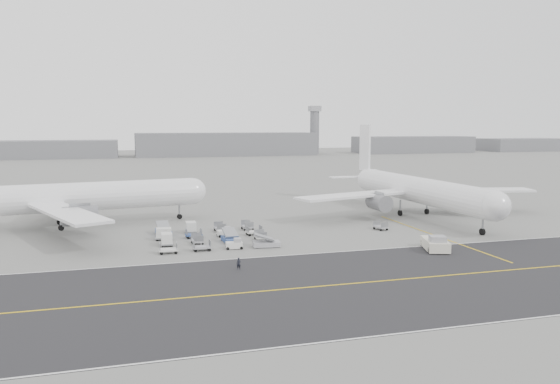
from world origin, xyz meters
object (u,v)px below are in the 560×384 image
object	(u,v)px
airliner_a	(61,198)
jet_bridge	(447,195)
airliner_b	(415,189)
pushback_tug	(435,244)
control_tower	(315,129)
ground_crew_a	(239,264)

from	to	relation	value
airliner_a	jet_bridge	xyz separation A→B (m)	(78.80, -3.96, -1.66)
airliner_a	airliner_b	size ratio (longest dim) A/B	1.00
airliner_a	pushback_tug	world-z (taller)	airliner_a
jet_bridge	airliner_a	bearing A→B (deg)	-179.37
pushback_tug	jet_bridge	xyz separation A→B (m)	(22.12, 31.43, 2.86)
airliner_b	pushback_tug	distance (m)	33.06
airliner_b	airliner_a	bearing A→B (deg)	173.77
control_tower	airliner_a	world-z (taller)	control_tower
control_tower	airliner_b	distance (m)	248.50
airliner_b	ground_crew_a	xyz separation A→B (m)	(-44.49, -32.80, -4.68)
pushback_tug	ground_crew_a	size ratio (longest dim) A/B	5.38
airliner_b	control_tower	bearing A→B (deg)	73.67
airliner_b	jet_bridge	xyz separation A→B (m)	(8.70, 1.56, -1.61)
airliner_a	ground_crew_a	distance (m)	46.33
jet_bridge	ground_crew_a	size ratio (longest dim) A/B	9.19
airliner_b	jet_bridge	size ratio (longest dim) A/B	3.73
ground_crew_a	jet_bridge	bearing A→B (deg)	55.20
control_tower	airliner_a	distance (m)	269.86
control_tower	jet_bridge	bearing A→B (deg)	-102.72
pushback_tug	jet_bridge	bearing A→B (deg)	73.18
jet_bridge	airliner_b	bearing A→B (deg)	-166.34
control_tower	airliner_b	xyz separation A→B (m)	(-62.60, -240.24, -10.77)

